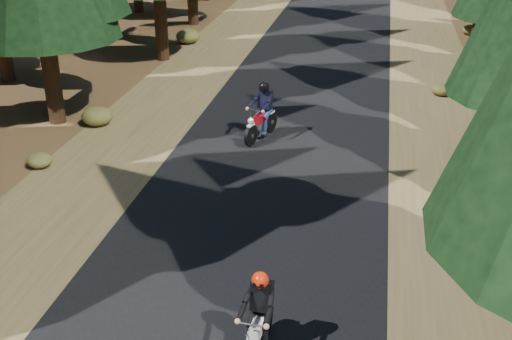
# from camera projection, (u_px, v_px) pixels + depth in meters

# --- Properties ---
(ground) EXTENTS (120.00, 120.00, 0.00)m
(ground) POSITION_uv_depth(u_px,v_px,m) (243.00, 247.00, 13.45)
(ground) COLOR #4D341B
(ground) RESTS_ON ground
(road) EXTENTS (6.00, 100.00, 0.01)m
(road) POSITION_uv_depth(u_px,v_px,m) (280.00, 154.00, 17.90)
(road) COLOR black
(road) RESTS_ON ground
(shoulder_l) EXTENTS (3.20, 100.00, 0.01)m
(shoulder_l) POSITION_uv_depth(u_px,v_px,m) (124.00, 142.00, 18.69)
(shoulder_l) COLOR brown
(shoulder_l) RESTS_ON ground
(shoulder_r) EXTENTS (3.20, 100.00, 0.01)m
(shoulder_r) POSITION_uv_depth(u_px,v_px,m) (450.00, 167.00, 17.11)
(shoulder_r) COLOR brown
(shoulder_r) RESTS_ON ground
(understory_shrubs) EXTENTS (14.58, 31.57, 0.67)m
(understory_shrubs) POSITION_uv_depth(u_px,v_px,m) (359.00, 112.00, 20.20)
(understory_shrubs) COLOR #474C1E
(understory_shrubs) RESTS_ON ground
(rider_lead) EXTENTS (0.65, 1.75, 1.53)m
(rider_lead) POSITION_uv_depth(u_px,v_px,m) (258.00, 332.00, 10.19)
(rider_lead) COLOR beige
(rider_lead) RESTS_ON road
(rider_follow) EXTENTS (1.12, 1.98, 1.69)m
(rider_follow) POSITION_uv_depth(u_px,v_px,m) (261.00, 121.00, 18.65)
(rider_follow) COLOR maroon
(rider_follow) RESTS_ON road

